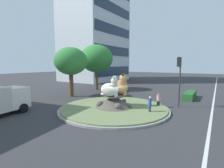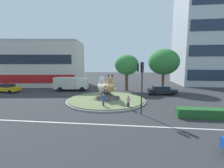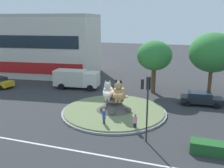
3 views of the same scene
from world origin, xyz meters
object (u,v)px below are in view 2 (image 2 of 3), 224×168
cat_statue_white (102,85)px  delivery_box_truck (71,83)px  traffic_light_mast (141,76)px  broadleaf_tree_behind_island (127,65)px  pedestrian_pink_shirt (128,102)px  cat_statue_calico (111,85)px  second_tree_near_tower (164,62)px  office_tower (216,20)px  pedestrian_blue_shirt (103,101)px  shophouse_block (26,64)px  sedan_on_far_lane (7,88)px  hatchback_near_shophouse (162,90)px

cat_statue_white → delivery_box_truck: size_ratio=0.35×
cat_statue_white → traffic_light_mast: size_ratio=0.43×
broadleaf_tree_behind_island → pedestrian_pink_shirt: 13.38m
cat_statue_calico → second_tree_near_tower: second_tree_near_tower is taller
traffic_light_mast → delivery_box_truck: bearing=42.2°
cat_statue_white → office_tower: bearing=120.8°
office_tower → traffic_light_mast: bearing=-126.2°
cat_statue_white → broadleaf_tree_behind_island: (3.41, 9.01, 2.80)m
pedestrian_blue_shirt → shophouse_block: bearing=13.5°
shophouse_block → second_tree_near_tower: (32.41, -4.53, 0.36)m
cat_statue_calico → delivery_box_truck: cat_statue_calico is taller
cat_statue_calico → pedestrian_blue_shirt: size_ratio=1.39×
delivery_box_truck → traffic_light_mast: bearing=-53.2°
pedestrian_pink_shirt → pedestrian_blue_shirt: bearing=-77.2°
cat_statue_calico → sedan_on_far_lane: 20.80m
second_tree_near_tower → pedestrian_pink_shirt: (-6.83, -13.59, -4.86)m
cat_statue_calico → pedestrian_blue_shirt: cat_statue_calico is taller
shophouse_block → office_tower: (47.52, 7.56, 11.21)m
traffic_light_mast → shophouse_block: 33.44m
pedestrian_pink_shirt → sedan_on_far_lane: 24.13m
second_tree_near_tower → delivery_box_truck: 18.85m
office_tower → pedestrian_pink_shirt: office_tower is taller
cat_statue_white → delivery_box_truck: (-7.60, 7.69, -0.79)m
cat_statue_white → second_tree_near_tower: bearing=123.3°
cat_statue_calico → delivery_box_truck: bearing=-137.2°
cat_statue_white → pedestrian_pink_shirt: (3.82, -3.67, -1.45)m
cat_statue_calico → delivery_box_truck: size_ratio=0.36×
cat_statue_white → office_tower: office_tower is taller
hatchback_near_shophouse → traffic_light_mast: bearing=-116.6°
broadleaf_tree_behind_island → second_tree_near_tower: 7.32m
office_tower → second_tree_near_tower: 22.19m
broadleaf_tree_behind_island → delivery_box_truck: broadleaf_tree_behind_island is taller
traffic_light_mast → broadleaf_tree_behind_island: (-1.70, 14.42, 1.11)m
traffic_light_mast → pedestrian_blue_shirt: bearing=66.8°
traffic_light_mast → delivery_box_truck: traffic_light_mast is taller
cat_statue_calico → pedestrian_pink_shirt: size_ratio=1.53×
office_tower → hatchback_near_shophouse: bearing=-133.7°
hatchback_near_shophouse → delivery_box_truck: delivery_box_truck is taller
second_tree_near_tower → pedestrian_pink_shirt: 15.97m
traffic_light_mast → shophouse_block: (-26.87, 19.86, 1.35)m
cat_statue_white → hatchback_near_shophouse: (9.58, 5.55, -1.48)m
office_tower → broadleaf_tree_behind_island: bearing=-149.0°
cat_statue_white → cat_statue_calico: bearing=69.6°
traffic_light_mast → hatchback_near_shophouse: (4.47, 10.96, -3.18)m
pedestrian_blue_shirt → pedestrian_pink_shirt: bearing=-125.8°
cat_statue_white → traffic_light_mast: (5.11, -5.41, 1.70)m
cat_statue_calico → pedestrian_pink_shirt: bearing=30.8°
office_tower → pedestrian_blue_shirt: 39.08m
pedestrian_blue_shirt → delivery_box_truck: 14.25m
second_tree_near_tower → shophouse_block: bearing=172.0°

